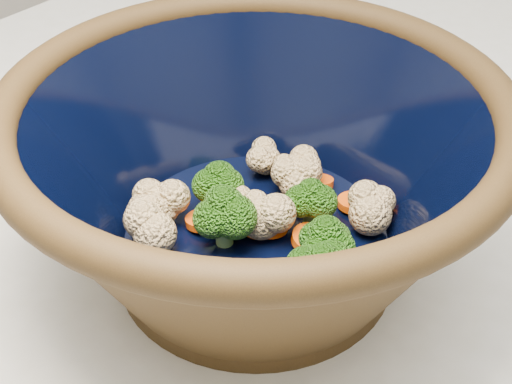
# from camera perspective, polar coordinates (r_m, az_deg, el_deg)

# --- Properties ---
(mixing_bowl) EXTENTS (0.39, 0.39, 0.16)m
(mixing_bowl) POSITION_cam_1_polar(r_m,az_deg,el_deg) (0.52, 0.00, 1.35)
(mixing_bowl) COLOR black
(mixing_bowl) RESTS_ON counter
(vegetable_pile) EXTENTS (0.19, 0.17, 0.05)m
(vegetable_pile) POSITION_cam_1_polar(r_m,az_deg,el_deg) (0.53, 0.55, -1.70)
(vegetable_pile) COLOR #608442
(vegetable_pile) RESTS_ON mixing_bowl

